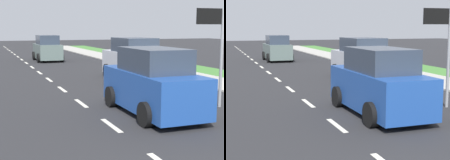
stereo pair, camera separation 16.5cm
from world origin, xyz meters
TOP-DOWN VIEW (x-y plane):
  - ground_plane at (0.00, 21.00)m, footprint 96.00×96.00m
  - lane_center_line at (0.00, 25.20)m, footprint 0.14×46.40m
  - lane_direction_sign at (3.91, 6.61)m, footprint 1.16×0.11m
  - car_outgoing_ahead at (1.62, 6.53)m, footprint 1.88×4.21m
  - car_parked_far at (4.02, 13.38)m, footprint 2.08×4.28m
  - car_outgoing_far at (1.78, 24.84)m, footprint 1.96×3.81m

SIDE VIEW (x-z plane):
  - ground_plane at x=0.00m, z-range 0.00..0.00m
  - lane_center_line at x=0.00m, z-range 0.00..0.01m
  - car_outgoing_far at x=1.78m, z-range -0.07..1.92m
  - car_outgoing_ahead at x=1.62m, z-range -0.07..1.93m
  - car_parked_far at x=4.02m, z-range -0.07..2.02m
  - lane_direction_sign at x=3.91m, z-range 0.81..4.01m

